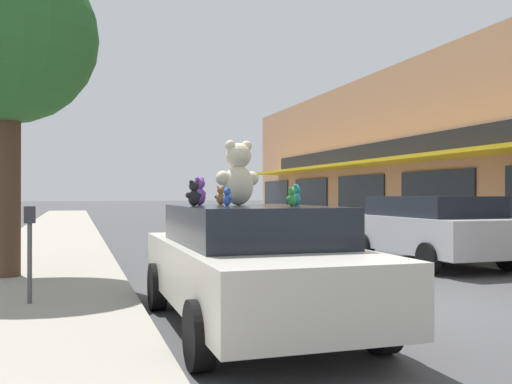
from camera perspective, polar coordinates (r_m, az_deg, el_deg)
ground_plane at (r=8.48m, az=17.47°, el=-11.05°), size 260.00×260.00×0.00m
sidewalk_near at (r=7.02m, az=-23.33°, el=-12.64°), size 3.02×90.00×0.17m
plush_art_car at (r=6.82m, az=-0.48°, el=-7.07°), size 2.06×4.56×1.46m
teddy_bear_giant at (r=7.17m, az=-1.78°, el=1.81°), size 0.62×0.41×0.82m
teddy_bear_teal at (r=6.87m, az=4.02°, el=-0.34°), size 0.16×0.19×0.26m
teddy_bear_purple at (r=7.20m, az=-5.68°, el=0.04°), size 0.24×0.24×0.36m
teddy_bear_black at (r=6.67m, az=-6.23°, el=-0.15°), size 0.23×0.18×0.30m
teddy_bear_brown at (r=7.66m, az=-3.54°, el=-0.35°), size 0.19×0.15×0.25m
teddy_bear_green at (r=6.51m, az=3.59°, el=-0.53°), size 0.16×0.13×0.22m
teddy_bear_blue at (r=6.79m, az=-2.90°, el=-0.50°), size 0.12×0.17×0.22m
parked_car_far_center at (r=13.38m, az=17.12°, el=-3.39°), size 2.13×4.21×1.55m
street_tree at (r=11.15m, az=-23.57°, el=13.96°), size 3.08×3.08×5.75m
parking_meter at (r=8.04m, az=-21.70°, el=-4.62°), size 0.14×0.10×1.27m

